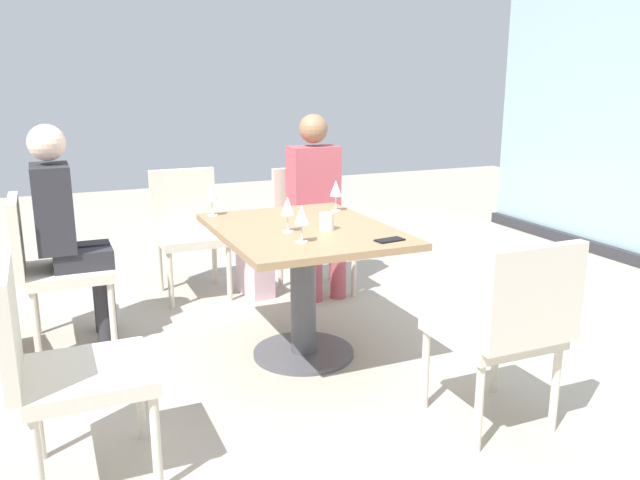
% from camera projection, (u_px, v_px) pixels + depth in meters
% --- Properties ---
extents(ground_plane, '(12.00, 12.00, 0.00)m').
position_uv_depth(ground_plane, '(304.00, 354.00, 3.61)').
color(ground_plane, '#A89E8E').
extents(dining_table_main, '(1.14, 0.88, 0.73)m').
position_uv_depth(dining_table_main, '(303.00, 263.00, 3.48)').
color(dining_table_main, '#997551').
rests_on(dining_table_main, ground_plane).
extents(chair_front_left, '(0.46, 0.50, 0.87)m').
position_uv_depth(chair_front_left, '(49.00, 261.00, 3.64)').
color(chair_front_left, beige).
rests_on(chair_front_left, ground_plane).
extents(chair_far_left, '(0.50, 0.46, 0.87)m').
position_uv_depth(chair_far_left, '(311.00, 222.00, 4.63)').
color(chair_far_left, beige).
rests_on(chair_far_left, ground_plane).
extents(chair_front_right, '(0.46, 0.50, 0.87)m').
position_uv_depth(chair_front_right, '(59.00, 361.00, 2.37)').
color(chair_front_right, beige).
rests_on(chair_front_right, ground_plane).
extents(chair_far_right, '(0.50, 0.46, 0.87)m').
position_uv_depth(chair_far_right, '(507.00, 323.00, 2.72)').
color(chair_far_right, beige).
rests_on(chair_far_right, ground_plane).
extents(chair_side_end, '(0.50, 0.46, 0.87)m').
position_uv_depth(chair_side_end, '(189.00, 224.00, 4.54)').
color(chair_side_end, beige).
rests_on(chair_side_end, ground_plane).
extents(person_front_left, '(0.34, 0.39, 1.26)m').
position_uv_depth(person_front_left, '(66.00, 224.00, 3.63)').
color(person_front_left, '#28282D').
rests_on(person_front_left, ground_plane).
extents(person_far_left, '(0.39, 0.34, 1.26)m').
position_uv_depth(person_far_left, '(317.00, 196.00, 4.48)').
color(person_far_left, '#B24C56').
rests_on(person_far_left, ground_plane).
extents(wine_glass_0, '(0.07, 0.07, 0.18)m').
position_uv_depth(wine_glass_0, '(288.00, 207.00, 3.30)').
color(wine_glass_0, silver).
rests_on(wine_glass_0, dining_table_main).
extents(wine_glass_1, '(0.07, 0.07, 0.18)m').
position_uv_depth(wine_glass_1, '(302.00, 216.00, 3.08)').
color(wine_glass_1, silver).
rests_on(wine_glass_1, dining_table_main).
extents(wine_glass_2, '(0.07, 0.07, 0.18)m').
position_uv_depth(wine_glass_2, '(212.00, 193.00, 3.68)').
color(wine_glass_2, silver).
rests_on(wine_glass_2, dining_table_main).
extents(wine_glass_3, '(0.07, 0.07, 0.18)m').
position_uv_depth(wine_glass_3, '(336.00, 189.00, 3.81)').
color(wine_glass_3, silver).
rests_on(wine_glass_3, dining_table_main).
extents(coffee_cup, '(0.08, 0.08, 0.09)m').
position_uv_depth(coffee_cup, '(327.00, 222.00, 3.36)').
color(coffee_cup, white).
rests_on(coffee_cup, dining_table_main).
extents(cell_phone_on_table, '(0.09, 0.15, 0.01)m').
position_uv_depth(cell_phone_on_table, '(390.00, 240.00, 3.14)').
color(cell_phone_on_table, black).
rests_on(cell_phone_on_table, dining_table_main).
extents(handbag_1, '(0.32, 0.20, 0.28)m').
position_uv_depth(handbag_1, '(255.00, 276.00, 4.57)').
color(handbag_1, beige).
rests_on(handbag_1, ground_plane).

